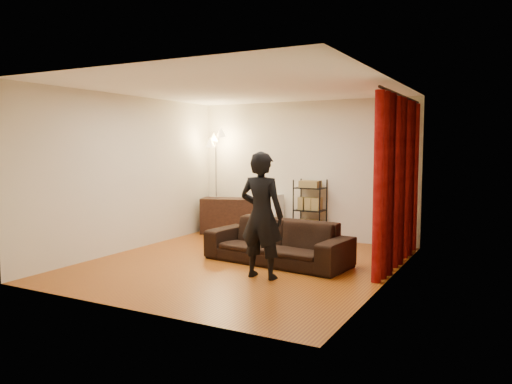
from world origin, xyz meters
The scene contains 14 objects.
floor centered at (0.00, 0.00, 0.00)m, with size 5.00×5.00×0.00m, color #925411.
ceiling centered at (0.00, 0.00, 2.70)m, with size 5.00×5.00×0.00m, color white.
wall_back centered at (0.00, 2.50, 1.35)m, with size 5.00×5.00×0.00m, color beige.
wall_front centered at (0.00, -2.50, 1.35)m, with size 5.00×5.00×0.00m, color beige.
wall_left centered at (-2.25, 0.00, 1.35)m, with size 5.00×5.00×0.00m, color beige.
wall_right centered at (2.25, 0.00, 1.35)m, with size 5.00×5.00×0.00m, color beige.
curtain_rod centered at (2.15, 1.12, 2.58)m, with size 0.04×0.04×2.65m, color black.
curtain centered at (2.13, 1.12, 1.28)m, with size 0.22×2.65×2.55m, color maroon, non-canonical shape.
sofa centered at (0.47, 0.32, 0.33)m, with size 2.28×0.89×0.67m, color black.
person centered at (0.66, -0.59, 0.88)m, with size 0.64×0.42×1.75m, color black.
media_cabinet centered at (-1.48, 2.23, 0.37)m, with size 1.27×0.48×0.74m, color black.
storage_boxes centered at (-0.57, 2.31, 0.44)m, with size 0.35×0.28×0.88m, color silver, non-canonical shape.
wire_shelf centered at (0.23, 2.28, 0.59)m, with size 0.54×0.38×1.19m, color black, non-canonical shape.
floor_lamp centered at (-1.80, 2.10, 1.06)m, with size 0.38×0.38×2.12m, color silver, non-canonical shape.
Camera 1 is at (3.79, -6.63, 1.82)m, focal length 35.00 mm.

